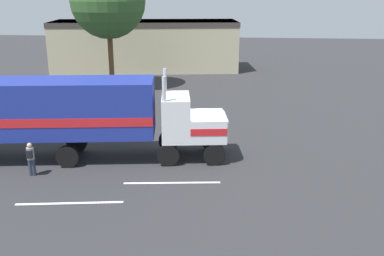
# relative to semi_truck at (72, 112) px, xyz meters

# --- Properties ---
(ground_plane) EXTENTS (120.00, 120.00, 0.00)m
(ground_plane) POSITION_rel_semi_truck_xyz_m (5.42, 1.04, -2.52)
(ground_plane) COLOR #2D2D30
(lane_stripe_near) EXTENTS (4.39, 0.70, 0.01)m
(lane_stripe_near) POSITION_rel_semi_truck_xyz_m (5.42, -2.46, -2.52)
(lane_stripe_near) COLOR silver
(lane_stripe_near) RESTS_ON ground_plane
(lane_stripe_mid) EXTENTS (4.37, 0.82, 0.01)m
(lane_stripe_mid) POSITION_rel_semi_truck_xyz_m (1.50, -4.85, -2.52)
(lane_stripe_mid) COLOR silver
(lane_stripe_mid) RESTS_ON ground_plane
(semi_truck) EXTENTS (14.37, 4.68, 4.50)m
(semi_truck) POSITION_rel_semi_truck_xyz_m (0.00, 0.00, 0.00)
(semi_truck) COLOR silver
(semi_truck) RESTS_ON ground_plane
(person_bystander) EXTENTS (0.36, 0.47, 1.63)m
(person_bystander) POSITION_rel_semi_truck_xyz_m (-1.25, -2.29, -1.63)
(person_bystander) COLOR #2D3347
(person_bystander) RESTS_ON ground_plane
(tree_left) EXTENTS (6.27, 6.27, 10.62)m
(tree_left) POSITION_rel_semi_truck_xyz_m (-2.62, 16.56, 4.94)
(tree_left) COLOR brown
(tree_left) RESTS_ON ground_plane
(building_backdrop) EXTENTS (20.18, 8.76, 5.22)m
(building_backdrop) POSITION_rel_semi_truck_xyz_m (-1.59, 26.37, 0.29)
(building_backdrop) COLOR #B7AD8C
(building_backdrop) RESTS_ON ground_plane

